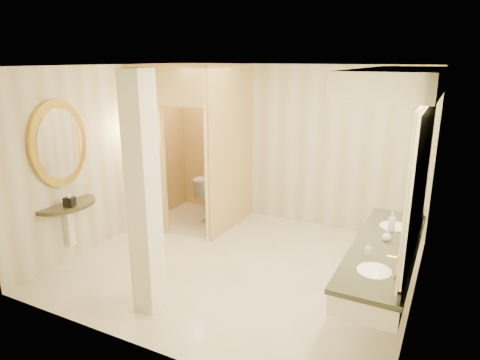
# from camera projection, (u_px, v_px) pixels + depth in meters

# --- Properties ---
(floor) EXTENTS (4.50, 4.50, 0.00)m
(floor) POSITION_uv_depth(u_px,v_px,m) (239.00, 265.00, 5.98)
(floor) COLOR white
(floor) RESTS_ON ground
(ceiling) EXTENTS (4.50, 4.50, 0.00)m
(ceiling) POSITION_uv_depth(u_px,v_px,m) (239.00, 66.00, 5.23)
(ceiling) COLOR white
(ceiling) RESTS_ON wall_back
(wall_back) EXTENTS (4.50, 0.02, 2.70)m
(wall_back) POSITION_uv_depth(u_px,v_px,m) (292.00, 145.00, 7.32)
(wall_back) COLOR beige
(wall_back) RESTS_ON floor
(wall_front) EXTENTS (4.50, 0.02, 2.70)m
(wall_front) POSITION_uv_depth(u_px,v_px,m) (139.00, 223.00, 3.89)
(wall_front) COLOR beige
(wall_front) RESTS_ON floor
(wall_left) EXTENTS (0.02, 4.00, 2.70)m
(wall_left) POSITION_uv_depth(u_px,v_px,m) (109.00, 155.00, 6.59)
(wall_left) COLOR beige
(wall_left) RESTS_ON floor
(wall_right) EXTENTS (0.02, 4.00, 2.70)m
(wall_right) POSITION_uv_depth(u_px,v_px,m) (424.00, 197.00, 4.62)
(wall_right) COLOR beige
(wall_right) RESTS_ON floor
(toilet_closet) EXTENTS (1.50, 1.55, 2.70)m
(toilet_closet) POSITION_uv_depth(u_px,v_px,m) (205.00, 148.00, 6.92)
(toilet_closet) COLOR #DEB874
(toilet_closet) RESTS_ON floor
(wall_sconce) EXTENTS (0.14, 0.14, 0.42)m
(wall_sconce) POSITION_uv_depth(u_px,v_px,m) (143.00, 128.00, 6.71)
(wall_sconce) COLOR gold
(wall_sconce) RESTS_ON toilet_closet
(vanity) EXTENTS (0.75, 2.49, 2.09)m
(vanity) POSITION_uv_depth(u_px,v_px,m) (395.00, 178.00, 4.32)
(vanity) COLOR white
(vanity) RESTS_ON floor
(console_shelf) EXTENTS (0.90, 0.90, 1.90)m
(console_shelf) POSITION_uv_depth(u_px,v_px,m) (61.00, 170.00, 5.76)
(console_shelf) COLOR black
(console_shelf) RESTS_ON floor
(pillar) EXTENTS (0.28, 0.28, 2.70)m
(pillar) POSITION_uv_depth(u_px,v_px,m) (144.00, 197.00, 4.61)
(pillar) COLOR white
(pillar) RESTS_ON floor
(tissue_box) EXTENTS (0.15, 0.15, 0.12)m
(tissue_box) POSITION_uv_depth(u_px,v_px,m) (69.00, 202.00, 5.72)
(tissue_box) COLOR black
(tissue_box) RESTS_ON console_shelf
(toilet) EXTENTS (0.46, 0.80, 0.82)m
(toilet) POSITION_uv_depth(u_px,v_px,m) (216.00, 196.00, 7.67)
(toilet) COLOR white
(toilet) RESTS_ON floor
(soap_bottle_a) EXTENTS (0.07, 0.07, 0.12)m
(soap_bottle_a) POSITION_uv_depth(u_px,v_px,m) (368.00, 249.00, 4.32)
(soap_bottle_a) COLOR beige
(soap_bottle_a) RESTS_ON vanity
(soap_bottle_b) EXTENTS (0.13, 0.13, 0.12)m
(soap_bottle_b) POSITION_uv_depth(u_px,v_px,m) (387.00, 236.00, 4.64)
(soap_bottle_b) COLOR silver
(soap_bottle_b) RESTS_ON vanity
(soap_bottle_c) EXTENTS (0.10, 0.10, 0.23)m
(soap_bottle_c) POSITION_uv_depth(u_px,v_px,m) (392.00, 222.00, 4.88)
(soap_bottle_c) COLOR #C6B28C
(soap_bottle_c) RESTS_ON vanity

